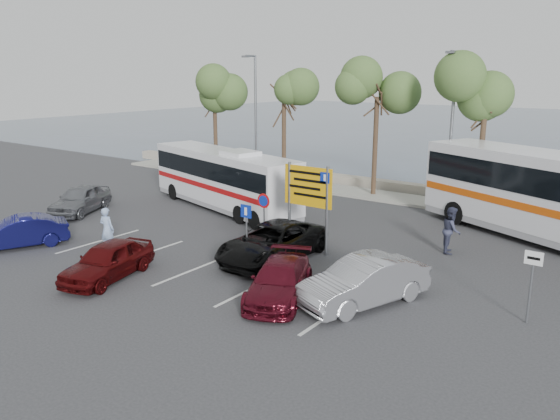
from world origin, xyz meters
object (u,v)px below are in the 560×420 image
Objects in this scene: direction_sign at (308,193)px; car_silver_b at (364,282)px; street_lamp_right at (451,122)px; coach_bus_left at (224,181)px; suv_black at (272,242)px; car_maroon at (279,280)px; street_lamp_left at (255,112)px; car_red at (108,261)px; car_blue at (18,232)px; pedestrian_far at (451,230)px; car_silver_a at (80,199)px; pedestrian_near at (107,229)px.

car_silver_b is (4.30, -3.28, -1.69)m from direction_sign.
car_silver_b is (2.30, -13.61, -3.86)m from street_lamp_right.
coach_bus_left is 2.10× the size of suv_black.
coach_bus_left is at bearing 116.67° from car_maroon.
car_red is at bearing -67.64° from street_lamp_left.
car_blue is 0.88× the size of car_silver_b.
pedestrian_far reaches higher than suv_black.
car_red is at bearing -137.18° from car_silver_b.
coach_bus_left reaches higher than car_silver_a.
street_lamp_left reaches higher than pedestrian_far.
car_silver_b is at bearing -37.40° from direction_sign.
car_red is 6.10m from suv_black.
direction_sign is at bearing -100.94° from street_lamp_right.
street_lamp_right reaches higher than car_red.
car_blue is at bearing -125.19° from street_lamp_right.
car_silver_a is at bearing 136.85° from car_red.
car_silver_b is (14.30, 3.41, 0.09)m from car_blue.
suv_black is (-2.50, -12.02, -3.88)m from street_lamp_right.
street_lamp_left is 16.43m from suv_black.
car_blue is 6.00m from car_red.
car_silver_a is 1.07× the size of car_red.
car_silver_a reaches higher than car_maroon.
car_maroon is at bearing 6.35° from car_red.
coach_bus_left is 12.27m from pedestrian_far.
coach_bus_left reaches higher than car_silver_b.
car_blue is at bearing -86.64° from street_lamp_left.
coach_bus_left reaches higher than pedestrian_far.
street_lamp_right is 10.73m from direction_sign.
pedestrian_far reaches higher than car_red.
coach_bus_left is at bearing 95.19° from car_red.
suv_black is 6.85m from pedestrian_near.
car_maroon is 2.27× the size of pedestrian_near.
car_blue is at bearing -153.96° from suv_black.
coach_bus_left is 8.13m from pedestrian_near.
street_lamp_left is at bearing 118.04° from car_blue.
pedestrian_far is at bearing 106.54° from car_silver_b.
street_lamp_left is 20.84m from car_silver_b.
pedestrian_near is at bearing -119.77° from street_lamp_right.
street_lamp_left is 18.82m from car_red.
pedestrian_near is (-6.63, -4.75, -1.52)m from direction_sign.
pedestrian_near is at bearing 129.38° from car_red.
car_red is at bearing -126.71° from suv_black.
car_silver_a is (-15.00, -12.02, -3.89)m from street_lamp_right.
direction_sign reaches higher than pedestrian_near.
street_lamp_left reaches higher than pedestrian_near.
suv_black reaches higher than car_blue.
pedestrian_far is (12.25, 0.00, -0.58)m from coach_bus_left.
car_silver_a is at bearing -141.30° from street_lamp_right.
car_silver_a is 0.94× the size of car_silver_b.
street_lamp_right is 14.33m from car_silver_b.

